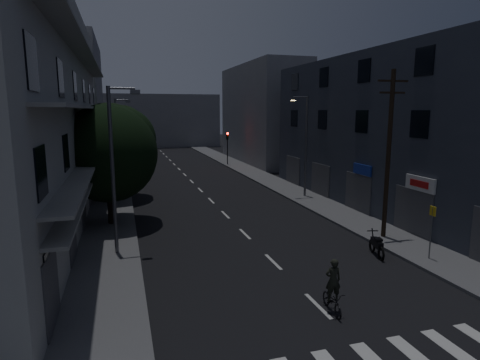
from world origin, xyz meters
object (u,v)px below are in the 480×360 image
utility_pole (389,152)px  bus_stop_sign (432,223)px  motorcycle (377,246)px  cyclist (332,294)px

utility_pole → bus_stop_sign: (-0.03, -3.51, -2.98)m
utility_pole → motorcycle: size_ratio=4.77×
bus_stop_sign → motorcycle: 2.74m
motorcycle → cyclist: 6.55m
utility_pole → bus_stop_sign: size_ratio=3.56×
bus_stop_sign → utility_pole: bearing=89.5°
cyclist → utility_pole: bearing=49.3°
bus_stop_sign → cyclist: bus_stop_sign is taller
bus_stop_sign → motorcycle: bearing=144.4°
bus_stop_sign → cyclist: 7.53m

